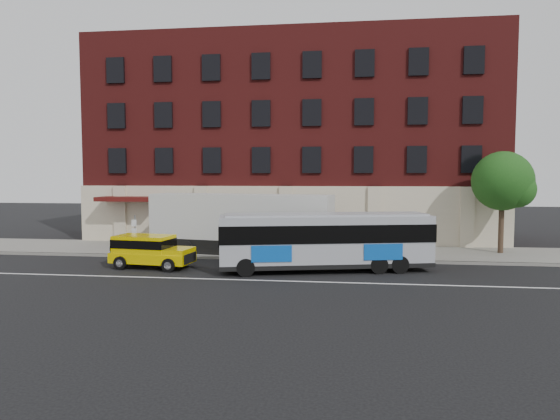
# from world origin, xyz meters

# --- Properties ---
(ground) EXTENTS (120.00, 120.00, 0.00)m
(ground) POSITION_xyz_m (0.00, 0.00, 0.00)
(ground) COLOR black
(ground) RESTS_ON ground
(sidewalk) EXTENTS (60.00, 6.00, 0.15)m
(sidewalk) POSITION_xyz_m (0.00, 9.00, 0.07)
(sidewalk) COLOR gray
(sidewalk) RESTS_ON ground
(kerb) EXTENTS (60.00, 0.25, 0.15)m
(kerb) POSITION_xyz_m (0.00, 6.00, 0.07)
(kerb) COLOR gray
(kerb) RESTS_ON ground
(lane_line) EXTENTS (60.00, 0.12, 0.01)m
(lane_line) POSITION_xyz_m (0.00, 0.50, 0.01)
(lane_line) COLOR white
(lane_line) RESTS_ON ground
(building) EXTENTS (30.00, 12.10, 15.00)m
(building) POSITION_xyz_m (-0.01, 16.92, 7.58)
(building) COLOR maroon
(building) RESTS_ON sidewalk
(sign_pole) EXTENTS (0.30, 0.20, 2.50)m
(sign_pole) POSITION_xyz_m (-8.50, 6.15, 1.45)
(sign_pole) COLOR slate
(sign_pole) RESTS_ON ground
(street_tree) EXTENTS (3.60, 3.60, 6.20)m
(street_tree) POSITION_xyz_m (13.54, 9.48, 4.41)
(street_tree) COLOR #37251B
(street_tree) RESTS_ON sidewalk
(city_bus) EXTENTS (11.01, 4.69, 2.95)m
(city_bus) POSITION_xyz_m (3.01, 3.16, 1.63)
(city_bus) COLOR #9A9DA4
(city_bus) RESTS_ON ground
(yellow_suv) EXTENTS (4.59, 2.37, 1.72)m
(yellow_suv) POSITION_xyz_m (-6.29, 2.88, 0.99)
(yellow_suv) COLOR #E5C900
(yellow_suv) RESTS_ON ground
(shipping_container) EXTENTS (11.45, 4.20, 3.74)m
(shipping_container) POSITION_xyz_m (-2.30, 7.35, 1.85)
(shipping_container) COLOR black
(shipping_container) RESTS_ON ground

